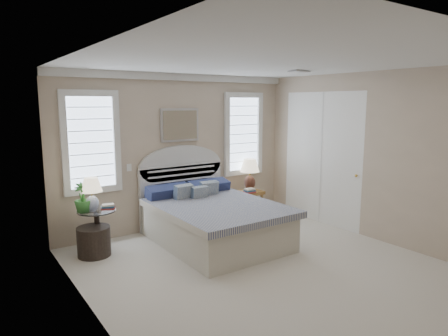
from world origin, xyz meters
TOP-DOWN VIEW (x-y plane):
  - floor at (0.00, 0.00)m, footprint 4.50×5.00m
  - ceiling at (0.00, 0.00)m, footprint 4.50×5.00m
  - wall_back at (0.00, 2.50)m, footprint 4.50×0.02m
  - wall_left at (-2.25, 0.00)m, footprint 0.02×5.00m
  - wall_right at (2.25, 0.00)m, footprint 0.02×5.00m
  - crown_molding at (0.00, 2.46)m, footprint 4.50×0.08m
  - hvac_vent at (1.20, 0.80)m, footprint 0.30×0.20m
  - switch_plate at (-0.95, 2.48)m, footprint 0.08×0.01m
  - window_left at (-1.55, 2.48)m, footprint 0.90×0.06m
  - window_right at (1.40, 2.48)m, footprint 0.90×0.06m
  - painting at (0.00, 2.46)m, footprint 0.74×0.04m
  - closet_door at (2.23, 1.20)m, footprint 0.02×1.80m
  - bed at (0.00, 1.46)m, footprint 1.72×2.28m
  - side_table_left at (-1.65, 2.05)m, footprint 0.56×0.56m
  - nightstand_right at (1.30, 2.15)m, footprint 0.50×0.40m
  - floor_pot at (-1.75, 1.89)m, footprint 0.61×0.61m
  - lamp_left at (-1.71, 2.04)m, footprint 0.40×0.40m
  - lamp_right at (1.40, 2.26)m, footprint 0.43×0.43m
  - potted_plant at (-1.83, 2.05)m, footprint 0.25×0.25m
  - books_left at (-1.49, 2.01)m, footprint 0.22×0.19m
  - books_right at (1.21, 2.02)m, footprint 0.21×0.15m

SIDE VIEW (x-z plane):
  - floor at x=0.00m, z-range -0.01..0.01m
  - floor_pot at x=-1.75m, z-range 0.00..0.43m
  - bed at x=0.00m, z-range -0.35..1.12m
  - nightstand_right at x=1.30m, z-range 0.12..0.65m
  - side_table_left at x=-1.65m, z-range 0.07..0.70m
  - books_right at x=1.21m, z-range 0.53..0.61m
  - books_left at x=-1.49m, z-range 0.63..0.71m
  - potted_plant at x=-1.83m, z-range 0.63..1.06m
  - lamp_right at x=1.40m, z-range 0.60..1.20m
  - lamp_left at x=-1.71m, z-range 0.69..1.19m
  - switch_plate at x=-0.95m, z-range 1.09..1.21m
  - closet_door at x=2.23m, z-range 0.00..2.40m
  - wall_back at x=0.00m, z-range 0.00..2.70m
  - wall_left at x=-2.25m, z-range 0.00..2.70m
  - wall_right at x=2.25m, z-range 0.00..2.70m
  - window_left at x=-1.55m, z-range 0.80..2.40m
  - window_right at x=1.40m, z-range 0.80..2.40m
  - painting at x=0.00m, z-range 1.53..2.11m
  - crown_molding at x=0.00m, z-range 2.58..2.70m
  - hvac_vent at x=1.20m, z-range 2.67..2.69m
  - ceiling at x=0.00m, z-range 2.70..2.71m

